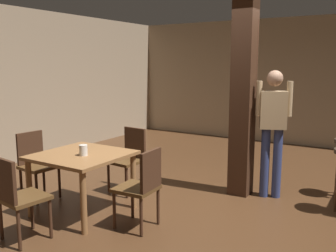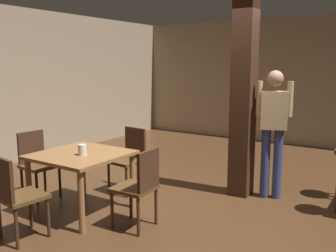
{
  "view_description": "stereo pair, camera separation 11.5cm",
  "coord_description": "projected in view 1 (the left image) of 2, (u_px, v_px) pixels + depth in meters",
  "views": [
    {
      "loc": [
        1.92,
        -4.04,
        1.81
      ],
      "look_at": [
        -0.74,
        0.26,
        0.96
      ],
      "focal_mm": 40.0,
      "sensor_mm": 36.0,
      "label": 1
    },
    {
      "loc": [
        2.02,
        -3.98,
        1.81
      ],
      "look_at": [
        -0.74,
        0.26,
        0.96
      ],
      "focal_mm": 40.0,
      "sensor_mm": 36.0,
      "label": 2
    }
  ],
  "objects": [
    {
      "name": "ground_plane",
      "position": [
        207.0,
        209.0,
        4.69
      ],
      "size": [
        10.8,
        10.8,
        0.0
      ],
      "primitive_type": "plane",
      "color": "#422816"
    },
    {
      "name": "wall_back",
      "position": [
        298.0,
        82.0,
        8.22
      ],
      "size": [
        8.0,
        0.1,
        2.8
      ],
      "primitive_type": "cube",
      "color": "gray",
      "rests_on": "ground_plane"
    },
    {
      "name": "wall_left",
      "position": [
        2.0,
        87.0,
        6.53
      ],
      "size": [
        0.1,
        9.0,
        2.8
      ],
      "primitive_type": "cube",
      "color": "gray",
      "rests_on": "ground_plane"
    },
    {
      "name": "pillar",
      "position": [
        243.0,
        94.0,
        5.04
      ],
      "size": [
        0.28,
        0.28,
        2.8
      ],
      "primitive_type": "cube",
      "color": "#382114",
      "rests_on": "ground_plane"
    },
    {
      "name": "dining_table",
      "position": [
        82.0,
        163.0,
        4.51
      ],
      "size": [
        1.01,
        1.01,
        0.74
      ],
      "color": "brown",
      "rests_on": "ground_plane"
    },
    {
      "name": "chair_east",
      "position": [
        142.0,
        184.0,
        4.07
      ],
      "size": [
        0.44,
        0.44,
        0.89
      ],
      "color": "#4C3319",
      "rests_on": "ground_plane"
    },
    {
      "name": "chair_west",
      "position": [
        36.0,
        162.0,
        5.01
      ],
      "size": [
        0.46,
        0.46,
        0.89
      ],
      "color": "#4C3319",
      "rests_on": "ground_plane"
    },
    {
      "name": "chair_south",
      "position": [
        17.0,
        195.0,
        3.75
      ],
      "size": [
        0.47,
        0.47,
        0.89
      ],
      "color": "#4C3319",
      "rests_on": "ground_plane"
    },
    {
      "name": "chair_north",
      "position": [
        130.0,
        156.0,
        5.3
      ],
      "size": [
        0.46,
        0.46,
        0.89
      ],
      "color": "#4C3319",
      "rests_on": "ground_plane"
    },
    {
      "name": "napkin_cup",
      "position": [
        83.0,
        150.0,
        4.39
      ],
      "size": [
        0.1,
        0.1,
        0.13
      ],
      "primitive_type": "cylinder",
      "color": "beige",
      "rests_on": "dining_table"
    },
    {
      "name": "standing_person",
      "position": [
        273.0,
        125.0,
        4.98
      ],
      "size": [
        0.47,
        0.31,
        1.72
      ],
      "color": "tan",
      "rests_on": "ground_plane"
    }
  ]
}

